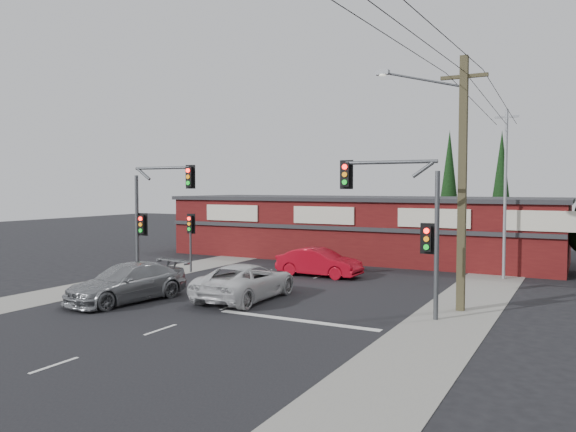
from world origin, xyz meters
The scene contains 18 objects.
ground centered at (0.00, 0.00, 0.00)m, with size 120.00×120.00×0.00m, color black.
road_strip centered at (0.00, 5.00, 0.01)m, with size 14.00×70.00×0.01m, color black.
verge_left centered at (-8.50, 5.00, 0.01)m, with size 3.00×70.00×0.02m, color gray.
verge_right centered at (8.50, 5.00, 0.01)m, with size 3.00×70.00×0.02m, color gray.
stop_line centered at (3.50, -1.50, 0.01)m, with size 6.50×0.35×0.01m, color silver.
white_suv centered at (-0.25, 0.97, 0.78)m, with size 2.59×5.62×1.56m, color silver.
silver_suv centered at (-4.50, -1.86, 0.81)m, with size 2.26×5.55×1.61m, color gray.
red_sedan centered at (-0.07, 8.14, 0.77)m, with size 1.63×4.69×1.54m, color #AF0A1A.
lane_dashes centered at (0.00, -0.56, 0.02)m, with size 0.12×36.49×0.01m.
shop_building centered at (-0.99, 16.99, 2.13)m, with size 27.30×8.40×4.22m.
conifer_near centered at (3.50, 24.00, 5.48)m, with size 1.80×1.80×9.25m.
conifer_far centered at (7.00, 26.00, 5.48)m, with size 1.80×1.80×9.25m.
traffic_mast_left centered at (-6.43, 2.00, 3.93)m, with size 3.77×0.27×5.97m.
traffic_mast_right centered at (6.86, 1.00, 3.95)m, with size 3.96×0.27×5.97m.
pedestal_signal centered at (-7.20, 6.01, 2.41)m, with size 0.55×0.27×3.38m.
utility_pole centered at (8.36, 2.99, 5.40)m, with size 4.38×0.59×10.00m.
steel_pole centered at (9.00, 12.00, 4.70)m, with size 1.20×0.16×9.00m.
power_lines centered at (8.47, -2.47, 9.04)m, with size 2.01×29.00×1.22m.
Camera 1 is at (12.82, -19.65, 4.92)m, focal length 35.00 mm.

